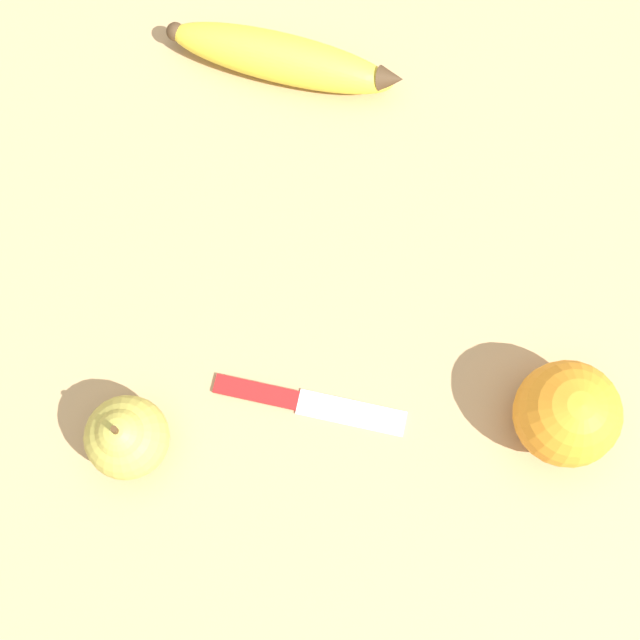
# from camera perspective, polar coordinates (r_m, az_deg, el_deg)

# --- Properties ---
(ground_plane) EXTENTS (3.00, 3.00, 0.00)m
(ground_plane) POSITION_cam_1_polar(r_m,az_deg,el_deg) (0.81, 0.91, 6.78)
(ground_plane) COLOR tan
(banana) EXTENTS (0.15, 0.21, 0.04)m
(banana) POSITION_cam_1_polar(r_m,az_deg,el_deg) (0.85, -2.24, 16.43)
(banana) COLOR yellow
(banana) RESTS_ON ground_plane
(orange) EXTENTS (0.09, 0.09, 0.09)m
(orange) POSITION_cam_1_polar(r_m,az_deg,el_deg) (0.75, 15.53, -5.79)
(orange) COLOR orange
(orange) RESTS_ON ground_plane
(pear) EXTENTS (0.07, 0.07, 0.09)m
(pear) POSITION_cam_1_polar(r_m,az_deg,el_deg) (0.74, -12.30, -7.32)
(pear) COLOR #B7AD47
(pear) RESTS_ON ground_plane
(paring_knife) EXTENTS (0.10, 0.15, 0.01)m
(paring_knife) POSITION_cam_1_polar(r_m,az_deg,el_deg) (0.76, -1.14, -5.26)
(paring_knife) COLOR silver
(paring_knife) RESTS_ON ground_plane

